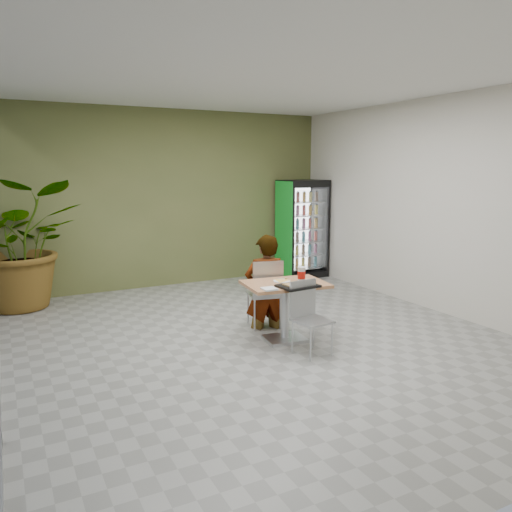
# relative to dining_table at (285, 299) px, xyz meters

# --- Properties ---
(ground) EXTENTS (7.00, 7.00, 0.00)m
(ground) POSITION_rel_dining_table_xyz_m (-0.26, 0.12, -0.54)
(ground) COLOR gray
(ground) RESTS_ON ground
(room_envelope) EXTENTS (6.00, 7.00, 3.20)m
(room_envelope) POSITION_rel_dining_table_xyz_m (-0.26, 0.12, 1.06)
(room_envelope) COLOR silver
(room_envelope) RESTS_ON ground
(dining_table) EXTENTS (1.07, 0.81, 0.75)m
(dining_table) POSITION_rel_dining_table_xyz_m (0.00, 0.00, 0.00)
(dining_table) COLOR #C17953
(dining_table) RESTS_ON ground
(chair_far) EXTENTS (0.50, 0.50, 0.95)m
(chair_far) POSITION_rel_dining_table_xyz_m (0.02, 0.54, 0.02)
(chair_far) COLOR #ACAFB1
(chair_far) RESTS_ON ground
(chair_near) EXTENTS (0.42, 0.43, 0.86)m
(chair_near) POSITION_rel_dining_table_xyz_m (0.02, -0.48, -0.03)
(chair_near) COLOR #ACAFB1
(chair_near) RESTS_ON ground
(seated_woman) EXTENTS (0.65, 0.49, 1.58)m
(seated_woman) POSITION_rel_dining_table_xyz_m (0.04, 0.59, -0.05)
(seated_woman) COLOR black
(seated_woman) RESTS_ON ground
(pizza_plate) EXTENTS (0.30, 0.24, 0.03)m
(pizza_plate) POSITION_rel_dining_table_xyz_m (-0.01, 0.07, 0.23)
(pizza_plate) COLOR white
(pizza_plate) RESTS_ON dining_table
(soda_cup) EXTENTS (0.10, 0.10, 0.18)m
(soda_cup) POSITION_rel_dining_table_xyz_m (0.22, -0.02, 0.30)
(soda_cup) COLOR white
(soda_cup) RESTS_ON dining_table
(napkin_stack) EXTENTS (0.17, 0.17, 0.02)m
(napkin_stack) POSITION_rel_dining_table_xyz_m (-0.36, -0.23, 0.22)
(napkin_stack) COLOR white
(napkin_stack) RESTS_ON dining_table
(cafeteria_tray) EXTENTS (0.49, 0.38, 0.03)m
(cafeteria_tray) POSITION_rel_dining_table_xyz_m (0.01, -0.27, 0.23)
(cafeteria_tray) COLOR black
(cafeteria_tray) RESTS_ON dining_table
(beverage_fridge) EXTENTS (0.88, 0.68, 1.92)m
(beverage_fridge) POSITION_rel_dining_table_xyz_m (2.27, 3.17, 0.43)
(beverage_fridge) COLOR black
(beverage_fridge) RESTS_ON ground
(potted_plant) EXTENTS (1.94, 1.72, 2.00)m
(potted_plant) POSITION_rel_dining_table_xyz_m (-2.82, 3.19, 0.47)
(potted_plant) COLOR #2A5F26
(potted_plant) RESTS_ON ground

